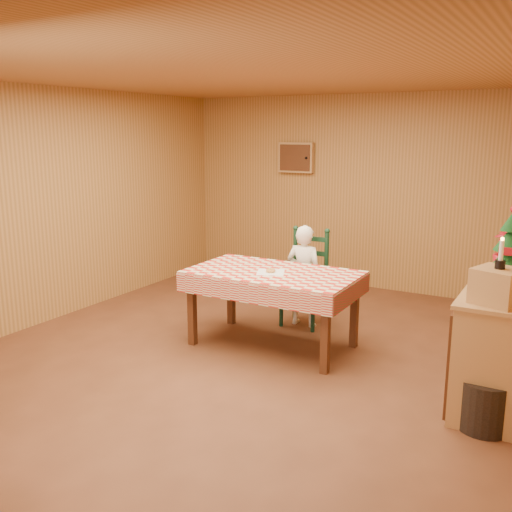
{
  "coord_description": "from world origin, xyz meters",
  "views": [
    {
      "loc": [
        2.61,
        -4.42,
        2.12
      ],
      "look_at": [
        0.0,
        0.2,
        0.95
      ],
      "focal_mm": 40.0,
      "sensor_mm": 36.0,
      "label": 1
    }
  ],
  "objects_px": {
    "seated_child": "(304,276)",
    "storage_bin": "(485,404)",
    "christmas_tree": "(511,248)",
    "crate": "(498,286)",
    "shelf_unit": "(497,347)",
    "ladder_chair": "(306,280)",
    "dining_table": "(273,279)"
  },
  "relations": [
    {
      "from": "crate",
      "to": "seated_child",
      "type": "bearing_deg",
      "value": 147.39
    },
    {
      "from": "shelf_unit",
      "to": "crate",
      "type": "distance_m",
      "value": 0.71
    },
    {
      "from": "dining_table",
      "to": "storage_bin",
      "type": "bearing_deg",
      "value": -18.34
    },
    {
      "from": "shelf_unit",
      "to": "dining_table",
      "type": "bearing_deg",
      "value": 174.08
    },
    {
      "from": "christmas_tree",
      "to": "storage_bin",
      "type": "distance_m",
      "value": 1.26
    },
    {
      "from": "crate",
      "to": "storage_bin",
      "type": "relative_size",
      "value": 0.8
    },
    {
      "from": "shelf_unit",
      "to": "christmas_tree",
      "type": "bearing_deg",
      "value": 88.02
    },
    {
      "from": "ladder_chair",
      "to": "christmas_tree",
      "type": "distance_m",
      "value": 2.35
    },
    {
      "from": "dining_table",
      "to": "ladder_chair",
      "type": "relative_size",
      "value": 1.53
    },
    {
      "from": "ladder_chair",
      "to": "shelf_unit",
      "type": "xyz_separation_m",
      "value": [
        2.1,
        -1.0,
        -0.04
      ]
    },
    {
      "from": "seated_child",
      "to": "christmas_tree",
      "type": "xyz_separation_m",
      "value": [
        2.11,
        -0.7,
        0.65
      ]
    },
    {
      "from": "seated_child",
      "to": "crate",
      "type": "bearing_deg",
      "value": 147.39
    },
    {
      "from": "dining_table",
      "to": "shelf_unit",
      "type": "height_order",
      "value": "shelf_unit"
    },
    {
      "from": "seated_child",
      "to": "shelf_unit",
      "type": "distance_m",
      "value": 2.3
    },
    {
      "from": "storage_bin",
      "to": "crate",
      "type": "bearing_deg",
      "value": 87.4
    },
    {
      "from": "ladder_chair",
      "to": "crate",
      "type": "xyz_separation_m",
      "value": [
        2.11,
        -1.4,
        0.55
      ]
    },
    {
      "from": "shelf_unit",
      "to": "crate",
      "type": "relative_size",
      "value": 4.13
    },
    {
      "from": "seated_child",
      "to": "storage_bin",
      "type": "bearing_deg",
      "value": 145.84
    },
    {
      "from": "seated_child",
      "to": "shelf_unit",
      "type": "relative_size",
      "value": 0.91
    },
    {
      "from": "ladder_chair",
      "to": "shelf_unit",
      "type": "distance_m",
      "value": 2.33
    },
    {
      "from": "crate",
      "to": "christmas_tree",
      "type": "relative_size",
      "value": 0.48
    },
    {
      "from": "shelf_unit",
      "to": "christmas_tree",
      "type": "distance_m",
      "value": 0.79
    },
    {
      "from": "seated_child",
      "to": "crate",
      "type": "relative_size",
      "value": 3.75
    },
    {
      "from": "seated_child",
      "to": "christmas_tree",
      "type": "height_order",
      "value": "christmas_tree"
    },
    {
      "from": "shelf_unit",
      "to": "crate",
      "type": "xyz_separation_m",
      "value": [
        0.01,
        -0.4,
        0.59
      ]
    },
    {
      "from": "seated_child",
      "to": "christmas_tree",
      "type": "bearing_deg",
      "value": 161.67
    },
    {
      "from": "shelf_unit",
      "to": "crate",
      "type": "bearing_deg",
      "value": -88.77
    },
    {
      "from": "ladder_chair",
      "to": "christmas_tree",
      "type": "bearing_deg",
      "value": -19.71
    },
    {
      "from": "christmas_tree",
      "to": "seated_child",
      "type": "bearing_deg",
      "value": 161.67
    },
    {
      "from": "seated_child",
      "to": "storage_bin",
      "type": "height_order",
      "value": "seated_child"
    },
    {
      "from": "dining_table",
      "to": "storage_bin",
      "type": "xyz_separation_m",
      "value": [
        2.1,
        -0.7,
        -0.5
      ]
    },
    {
      "from": "dining_table",
      "to": "shelf_unit",
      "type": "bearing_deg",
      "value": -5.92
    }
  ]
}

